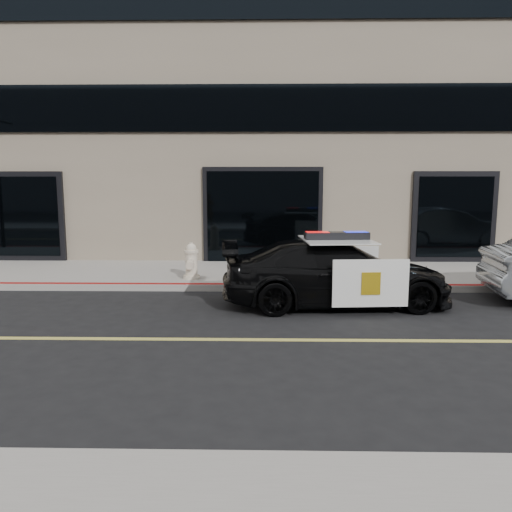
{
  "coord_description": "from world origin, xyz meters",
  "views": [
    {
      "loc": [
        -0.9,
        -7.5,
        2.44
      ],
      "look_at": [
        -1.1,
        2.2,
        1.0
      ],
      "focal_mm": 35.0,
      "sensor_mm": 36.0,
      "label": 1
    }
  ],
  "objects": [
    {
      "name": "sidewalk_n",
      "position": [
        0.0,
        5.25,
        0.07
      ],
      "size": [
        60.0,
        3.5,
        0.15
      ],
      "primitive_type": "cube",
      "color": "gray",
      "rests_on": "ground"
    },
    {
      "name": "police_car",
      "position": [
        0.49,
        2.26,
        0.66
      ],
      "size": [
        2.51,
        4.78,
        1.48
      ],
      "color": "black",
      "rests_on": "ground"
    },
    {
      "name": "building_n",
      "position": [
        0.0,
        10.5,
        6.0
      ],
      "size": [
        60.0,
        7.0,
        12.0
      ],
      "primitive_type": "cube",
      "color": "#756856",
      "rests_on": "ground"
    },
    {
      "name": "fire_hydrant",
      "position": [
        -2.68,
        4.19,
        0.56
      ],
      "size": [
        0.4,
        0.55,
        0.87
      ],
      "color": "beige",
      "rests_on": "sidewalk_n"
    },
    {
      "name": "ground",
      "position": [
        0.0,
        0.0,
        0.0
      ],
      "size": [
        120.0,
        120.0,
        0.0
      ],
      "primitive_type": "plane",
      "color": "black",
      "rests_on": "ground"
    }
  ]
}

